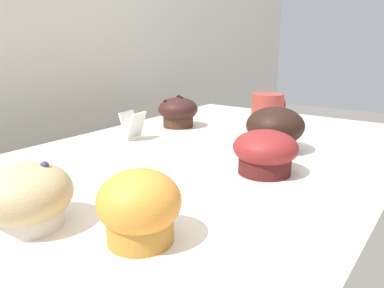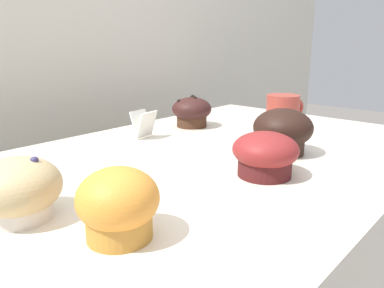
% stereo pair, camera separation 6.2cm
% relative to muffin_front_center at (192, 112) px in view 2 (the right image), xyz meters
% --- Properties ---
extents(wall_back, '(3.20, 0.10, 1.80)m').
position_rel_muffin_front_center_xyz_m(wall_back, '(-0.16, 0.41, -0.04)').
color(wall_back, beige).
rests_on(wall_back, ground).
extents(muffin_front_center, '(0.10, 0.10, 0.08)m').
position_rel_muffin_front_center_xyz_m(muffin_front_center, '(0.00, 0.00, 0.00)').
color(muffin_front_center, '#412619').
rests_on(muffin_front_center, display_counter).
extents(muffin_back_left, '(0.11, 0.11, 0.09)m').
position_rel_muffin_front_center_xyz_m(muffin_back_left, '(-0.06, -0.29, 0.01)').
color(muffin_back_left, '#342119').
rests_on(muffin_back_left, display_counter).
extents(muffin_back_right, '(0.09, 0.09, 0.08)m').
position_rel_muffin_front_center_xyz_m(muffin_back_right, '(-0.47, -0.31, 0.00)').
color(muffin_back_right, '#C28232').
rests_on(muffin_back_right, display_counter).
extents(muffin_front_left, '(0.10, 0.10, 0.08)m').
position_rel_muffin_front_center_xyz_m(muffin_front_left, '(-0.52, -0.18, -0.00)').
color(muffin_front_left, silver).
rests_on(muffin_front_left, display_counter).
extents(muffin_front_right, '(0.11, 0.11, 0.07)m').
position_rel_muffin_front_center_xyz_m(muffin_front_right, '(-0.19, -0.33, -0.00)').
color(muffin_front_right, '#481718').
rests_on(muffin_front_right, display_counter).
extents(coffee_cup, '(0.12, 0.08, 0.08)m').
position_rel_muffin_front_center_xyz_m(coffee_cup, '(0.13, -0.18, 0.01)').
color(coffee_cup, '#99382D').
rests_on(coffee_cup, display_counter).
extents(price_card, '(0.05, 0.05, 0.06)m').
position_rel_muffin_front_center_xyz_m(price_card, '(-0.15, 0.00, -0.01)').
color(price_card, white).
rests_on(price_card, display_counter).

